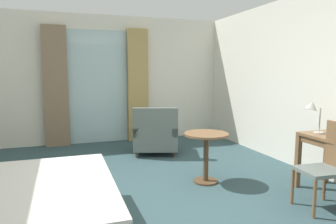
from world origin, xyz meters
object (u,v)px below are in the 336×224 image
object	(u,v)px
armchair_by_window	(156,136)
round_cafe_table	(206,146)
desk_lamp	(313,109)
desk_chair	(329,163)

from	to	relation	value
armchair_by_window	round_cafe_table	bearing A→B (deg)	-82.79
desk_lamp	armchair_by_window	distance (m)	2.78
desk_lamp	round_cafe_table	world-z (taller)	desk_lamp
round_cafe_table	armchair_by_window	bearing A→B (deg)	97.21
armchair_by_window	desk_lamp	bearing A→B (deg)	-60.04
desk_lamp	armchair_by_window	xyz separation A→B (m)	(-1.34, 2.33, -0.71)
armchair_by_window	round_cafe_table	xyz separation A→B (m)	(0.21, -1.65, 0.16)
desk_chair	round_cafe_table	distance (m)	1.49
desk_chair	armchair_by_window	xyz separation A→B (m)	(-1.12, 2.83, -0.18)
desk_lamp	armchair_by_window	bearing A→B (deg)	119.96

